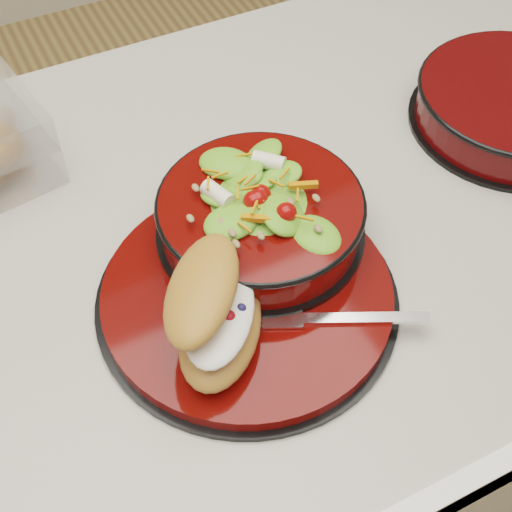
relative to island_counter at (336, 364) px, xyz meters
name	(u,v)px	position (x,y,z in m)	size (l,w,h in m)	color
island_counter	(336,364)	(0.00, 0.00, 0.00)	(1.24, 0.74, 0.90)	silver
dinner_plate	(248,295)	(-0.21, -0.11, 0.46)	(0.31, 0.31, 0.02)	black
salad_bowl	(260,211)	(-0.17, -0.04, 0.50)	(0.22, 0.22, 0.09)	black
croissant	(217,312)	(-0.26, -0.14, 0.50)	(0.14, 0.17, 0.08)	#C2773B
fork	(340,318)	(-0.15, -0.18, 0.47)	(0.15, 0.09, 0.00)	silver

